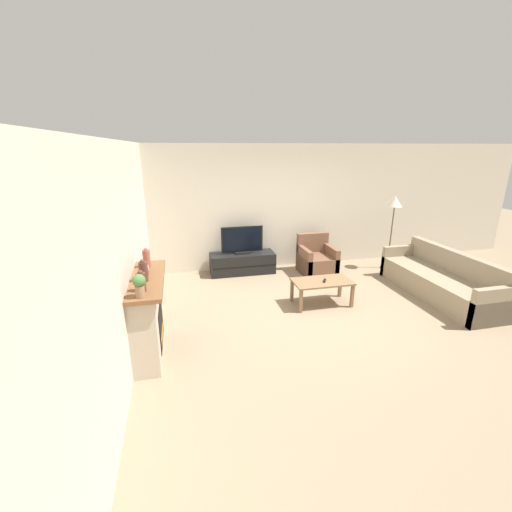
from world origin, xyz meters
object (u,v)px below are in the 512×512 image
coffee_table (322,284)px  remote (325,281)px  armchair (316,261)px  mantel_vase_left (141,281)px  couch (441,281)px  fireplace (147,314)px  mantel_vase_centre_left (143,271)px  mantel_clock (145,269)px  tv (242,241)px  mantel_vase_right (146,258)px  floor_lamp (394,207)px  potted_plant (139,284)px  tv_stand (242,263)px

coffee_table → remote: 0.08m
armchair → remote: 1.61m
mantel_vase_left → couch: (5.07, 1.08, -0.88)m
fireplace → mantel_vase_centre_left: (0.02, -0.11, 0.64)m
armchair → mantel_vase_centre_left: bearing=-144.0°
mantel_clock → tv: bearing=55.2°
mantel_vase_right → tv: bearing=52.0°
mantel_vase_right → tv: (1.75, 2.24, -0.45)m
couch → floor_lamp: (-0.05, 1.57, 1.11)m
potted_plant → tv_stand: size_ratio=0.19×
armchair → remote: size_ratio=5.50×
fireplace → coffee_table: bearing=16.1°
coffee_table → couch: bearing=-3.7°
armchair → potted_plant: bearing=-138.8°
mantel_clock → coffee_table: size_ratio=0.15×
coffee_table → armchair: bearing=70.7°
mantel_vase_left → remote: (2.82, 1.21, -0.71)m
mantel_vase_left → tv_stand: bearing=60.4°
mantel_clock → floor_lamp: (5.01, 2.09, 0.27)m
mantel_clock → tv_stand: mantel_clock is taller
potted_plant → remote: size_ratio=1.79×
couch → floor_lamp: bearing=91.9°
couch → tv: bearing=148.8°
mantel_vase_left → floor_lamp: 5.68m
remote → floor_lamp: bearing=63.3°
remote → tv_stand: bearing=149.5°
tv → fireplace: bearing=-123.6°
coffee_table → couch: 2.28m
tv_stand → remote: 2.18m
coffee_table → mantel_vase_left: bearing=-156.2°
potted_plant → floor_lamp: bearing=29.4°
mantel_vase_centre_left → coffee_table: (2.79, 0.91, -0.79)m
tv → coffee_table: bearing=-60.7°
fireplace → floor_lamp: (5.03, 2.23, 0.85)m
mantel_vase_centre_left → tv_stand: size_ratio=0.20×
coffee_table → tv_stand: bearing=119.3°
mantel_vase_centre_left → mantel_vase_right: 0.53m
potted_plant → armchair: bearing=41.2°
mantel_vase_left → mantel_clock: size_ratio=1.70×
potted_plant → couch: (5.07, 1.26, -0.92)m
fireplace → tv_stand: bearing=56.4°
mantel_vase_centre_left → tv_stand: 3.41m
armchair → coffee_table: (-0.52, -1.50, 0.10)m
mantel_vase_right → couch: bearing=2.7°
tv_stand → coffee_table: tv_stand is taller
mantel_clock → mantel_vase_right: bearing=90.2°
mantel_vase_left → armchair: bearing=39.5°
floor_lamp → armchair: bearing=177.3°
mantel_clock → coffee_table: (2.79, 0.67, -0.74)m
potted_plant → floor_lamp: 5.76m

